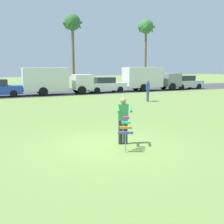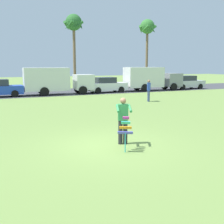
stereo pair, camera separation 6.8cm
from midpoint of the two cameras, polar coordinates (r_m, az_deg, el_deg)
ground_plane at (r=10.27m, az=-0.41°, el=-6.83°), size 120.00×120.00×0.00m
road_strip at (r=29.92m, az=-16.18°, el=3.72°), size 120.00×8.00×0.01m
person_kite_flyer at (r=10.21m, az=2.46°, el=-1.44°), size 0.69×0.76×1.73m
kite_held at (r=9.45m, az=2.98°, el=-3.45°), size 0.62×0.73×1.15m
parked_truck_white_box at (r=27.80m, az=-11.51°, el=6.39°), size 6.77×2.29×2.62m
parked_car_white at (r=29.47m, az=-1.08°, el=5.51°), size 4.21×1.85×1.60m
parked_truck_grey_van at (r=31.86m, az=7.86°, el=6.89°), size 6.77×2.29×2.62m
parked_car_silver at (r=34.88m, az=15.14°, el=5.83°), size 4.23×1.88×1.60m
palm_tree_centre_far at (r=37.91m, az=-7.77°, el=17.06°), size 2.58×2.71×9.32m
palm_tree_far_left at (r=42.96m, az=7.28°, el=16.37°), size 2.58×2.71×9.46m
person_walker_near at (r=22.39m, az=7.60°, el=4.51°), size 0.33×0.54×1.73m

